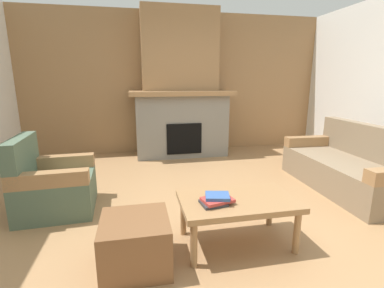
{
  "coord_description": "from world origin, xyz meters",
  "views": [
    {
      "loc": [
        -0.85,
        -2.63,
        1.44
      ],
      "look_at": [
        -0.15,
        0.81,
        0.62
      ],
      "focal_mm": 25.93,
      "sensor_mm": 36.0,
      "label": 1
    }
  ],
  "objects": [
    {
      "name": "coffee_table",
      "position": [
        -0.01,
        -0.52,
        0.38
      ],
      "size": [
        1.0,
        0.6,
        0.43
      ],
      "color": "#997047",
      "rests_on": "ground"
    },
    {
      "name": "armchair",
      "position": [
        -1.79,
        0.49,
        0.29
      ],
      "size": [
        0.8,
        0.8,
        0.85
      ],
      "color": "#4C604C",
      "rests_on": "ground"
    },
    {
      "name": "fireplace",
      "position": [
        0.0,
        2.62,
        1.16
      ],
      "size": [
        1.9,
        0.82,
        2.7
      ],
      "color": "gray",
      "rests_on": "ground"
    },
    {
      "name": "wall_back_wood_panel",
      "position": [
        0.0,
        3.0,
        1.35
      ],
      "size": [
        6.0,
        0.12,
        2.7
      ],
      "primitive_type": "cube",
      "color": "#997047",
      "rests_on": "ground"
    },
    {
      "name": "couch",
      "position": [
        1.92,
        0.4,
        0.29
      ],
      "size": [
        0.88,
        1.82,
        0.85
      ],
      "color": "#847056",
      "rests_on": "ground"
    },
    {
      "name": "book_stack_near_edge",
      "position": [
        -0.22,
        -0.58,
        0.47
      ],
      "size": [
        0.29,
        0.23,
        0.08
      ],
      "color": "#2D2D33",
      "rests_on": "coffee_table"
    },
    {
      "name": "ground",
      "position": [
        0.0,
        0.0,
        0.0
      ],
      "size": [
        9.0,
        9.0,
        0.0
      ],
      "primitive_type": "plane",
      "color": "#9E754C"
    },
    {
      "name": "ottoman",
      "position": [
        -0.89,
        -0.66,
        0.2
      ],
      "size": [
        0.52,
        0.52,
        0.4
      ],
      "primitive_type": "cube",
      "color": "brown",
      "rests_on": "ground"
    }
  ]
}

